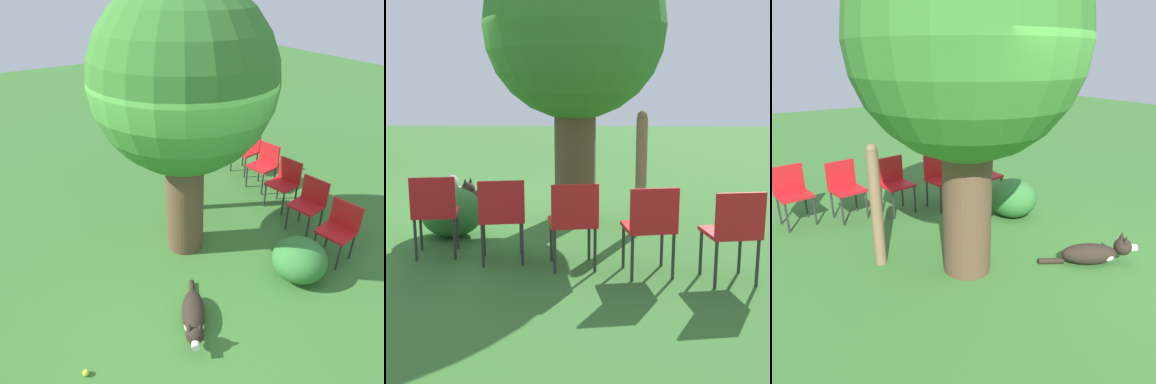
% 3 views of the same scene
% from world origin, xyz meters
% --- Properties ---
extents(ground_plane, '(30.00, 30.00, 0.00)m').
position_xyz_m(ground_plane, '(0.00, 0.00, 0.00)').
color(ground_plane, '#38702D').
extents(oak_tree, '(2.29, 2.29, 3.59)m').
position_xyz_m(oak_tree, '(0.52, 0.92, 2.38)').
color(oak_tree, brown).
rests_on(oak_tree, ground_plane).
extents(dog, '(0.66, 1.03, 0.38)m').
position_xyz_m(dog, '(-0.18, -0.43, 0.13)').
color(dog, '#2D231C').
rests_on(dog, ground_plane).
extents(fence_post, '(0.13, 0.13, 1.44)m').
position_xyz_m(fence_post, '(1.16, 1.72, 0.73)').
color(fence_post, '#846647').
rests_on(fence_post, ground_plane).
extents(red_chair_0, '(0.48, 0.50, 0.85)m').
position_xyz_m(red_chair_0, '(2.20, -0.46, 0.50)').
color(red_chair_0, red).
rests_on(red_chair_0, ground_plane).
extents(red_chair_1, '(0.48, 0.50, 0.85)m').
position_xyz_m(red_chair_1, '(2.37, 0.25, 0.50)').
color(red_chair_1, red).
rests_on(red_chair_1, ground_plane).
extents(red_chair_2, '(0.48, 0.50, 0.85)m').
position_xyz_m(red_chair_2, '(2.54, 0.96, 0.50)').
color(red_chair_2, red).
rests_on(red_chair_2, ground_plane).
extents(red_chair_3, '(0.48, 0.50, 0.85)m').
position_xyz_m(red_chair_3, '(2.71, 1.66, 0.50)').
color(red_chair_3, red).
rests_on(red_chair_3, ground_plane).
extents(red_chair_4, '(0.48, 0.50, 0.85)m').
position_xyz_m(red_chair_4, '(2.88, 2.37, 0.50)').
color(red_chair_4, red).
rests_on(red_chair_4, ground_plane).
extents(tennis_ball, '(0.07, 0.07, 0.07)m').
position_xyz_m(tennis_ball, '(-1.45, -0.39, 0.03)').
color(tennis_ball, '#CCE033').
rests_on(tennis_ball, ground_plane).
extents(garden_rock, '(0.34, 0.21, 0.27)m').
position_xyz_m(garden_rock, '(-1.22, -1.17, 0.13)').
color(garden_rock, gray).
rests_on(garden_rock, ground_plane).
extents(low_shrub, '(0.72, 0.72, 0.57)m').
position_xyz_m(low_shrub, '(1.43, -0.49, 0.29)').
color(low_shrub, '#337533').
rests_on(low_shrub, ground_plane).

